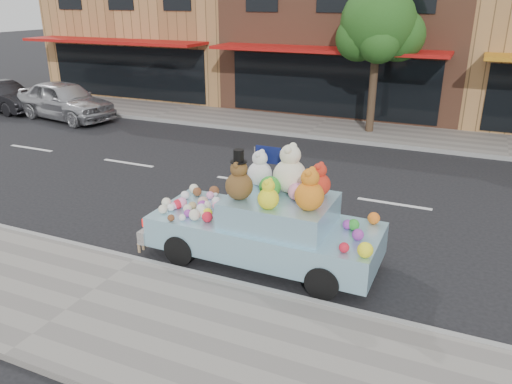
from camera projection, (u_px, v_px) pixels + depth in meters
The scene contains 11 objects.
ground at pixel (247, 181), 13.77m from camera, with size 120.00×120.00×0.00m, color black.
near_sidewalk at pixel (81, 302), 8.21m from camera, with size 60.00×3.00×0.12m, color gray.
far_sidewalk at pixel (317, 127), 19.28m from camera, with size 60.00×3.00×0.12m, color gray.
near_kerb at pixel (136, 261), 9.49m from camera, with size 60.00×0.12×0.13m, color gray.
far_kerb at pixel (305, 136), 18.00m from camera, with size 60.00×0.12×0.13m, color gray.
storefront_left at pixel (170, 20), 26.41m from camera, with size 10.00×9.80×7.30m.
storefront_mid at pixel (357, 23), 22.64m from camera, with size 10.00×9.80×7.30m.
street_tree at pixel (379, 30), 17.24m from camera, with size 3.00×2.70×5.22m.
car_silver at pixel (65, 100), 20.52m from camera, with size 1.86×4.63×1.58m, color #AFAFB4.
car_dark at pixel (3, 97), 22.02m from camera, with size 1.38×3.95×1.30m, color black.
art_car at pixel (267, 222), 9.34m from camera, with size 4.50×1.79×2.28m.
Camera 1 is at (5.47, -11.72, 4.74)m, focal length 35.00 mm.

